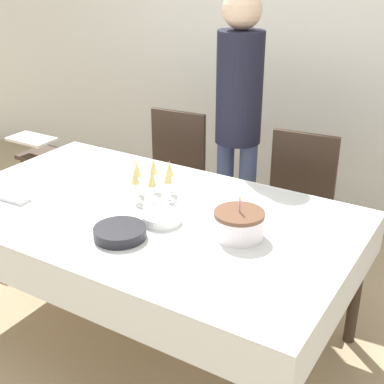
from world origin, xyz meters
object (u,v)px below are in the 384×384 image
object	(u,v)px
plate_stack_main	(120,232)
plate_stack_dessert	(161,218)
person_standing	(239,108)
birthday_cake	(239,224)
high_chair	(43,164)
dining_chair_far_right	(296,206)
dining_chair_far_left	(171,176)
champagne_tray	(152,181)

from	to	relation	value
plate_stack_main	plate_stack_dessert	distance (m)	0.23
person_standing	plate_stack_dessert	bearing A→B (deg)	-83.39
birthday_cake	high_chair	bearing A→B (deg)	160.87
dining_chair_far_right	plate_stack_main	bearing A→B (deg)	-107.52
birthday_cake	plate_stack_dessert	xyz separation A→B (m)	(-0.37, -0.06, -0.04)
birthday_cake	dining_chair_far_left	bearing A→B (deg)	136.77
dining_chair_far_right	person_standing	size ratio (longest dim) A/B	0.54
dining_chair_far_right	champagne_tray	distance (m)	0.97
dining_chair_far_left	person_standing	xyz separation A→B (m)	(0.48, 0.03, 0.54)
champagne_tray	person_standing	size ratio (longest dim) A/B	0.17
birthday_cake	champagne_tray	world-z (taller)	birthday_cake
dining_chair_far_right	plate_stack_main	distance (m)	1.28
dining_chair_far_left	dining_chair_far_right	size ratio (longest dim) A/B	1.00
dining_chair_far_left	birthday_cake	bearing A→B (deg)	-43.23
dining_chair_far_right	dining_chair_far_left	bearing A→B (deg)	179.99
plate_stack_main	plate_stack_dessert	xyz separation A→B (m)	(0.07, 0.22, -0.00)
champagne_tray	high_chair	size ratio (longest dim) A/B	0.42
dining_chair_far_left	plate_stack_main	world-z (taller)	dining_chair_far_left
birthday_cake	high_chair	xyz separation A→B (m)	(-1.95, 0.68, -0.34)
dining_chair_far_right	birthday_cake	distance (m)	0.96
dining_chair_far_right	plate_stack_dessert	size ratio (longest dim) A/B	5.08
champagne_tray	plate_stack_main	size ratio (longest dim) A/B	1.26
dining_chair_far_left	plate_stack_dessert	distance (m)	1.17
birthday_cake	champagne_tray	distance (m)	0.59
champagne_tray	person_standing	distance (m)	0.83
plate_stack_main	dining_chair_far_left	bearing A→B (deg)	113.70
birthday_cake	plate_stack_main	xyz separation A→B (m)	(-0.44, -0.29, -0.04)
dining_chair_far_left	high_chair	bearing A→B (deg)	-166.72
champagne_tray	plate_stack_main	world-z (taller)	champagne_tray
dining_chair_far_left	plate_stack_dessert	bearing A→B (deg)	-58.59
high_chair	dining_chair_far_left	bearing A→B (deg)	13.28
dining_chair_far_left	person_standing	distance (m)	0.72
person_standing	high_chair	bearing A→B (deg)	-169.67
dining_chair_far_right	plate_stack_dessert	distance (m)	1.06
birthday_cake	plate_stack_main	bearing A→B (deg)	-147.20
dining_chair_far_left	high_chair	xyz separation A→B (m)	(-0.99, -0.23, -0.03)
plate_stack_dessert	high_chair	distance (m)	1.77
dining_chair_far_left	high_chair	size ratio (longest dim) A/B	1.33
dining_chair_far_left	champagne_tray	size ratio (longest dim) A/B	3.18
dining_chair_far_right	birthday_cake	size ratio (longest dim) A/B	4.19
plate_stack_main	high_chair	bearing A→B (deg)	147.46
person_standing	dining_chair_far_right	bearing A→B (deg)	-4.62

